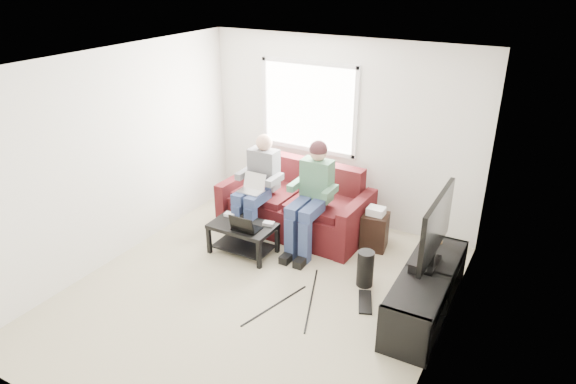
{
  "coord_description": "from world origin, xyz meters",
  "views": [
    {
      "loc": [
        2.69,
        -4.1,
        3.48
      ],
      "look_at": [
        0.08,
        0.6,
        1.06
      ],
      "focal_mm": 32.0,
      "sensor_mm": 36.0,
      "label": 1
    }
  ],
  "objects_px": {
    "tv": "(436,227)",
    "subwoofer": "(365,269)",
    "coffee_table": "(243,232)",
    "tv_stand": "(425,295)",
    "sofa": "(297,207)",
    "end_table": "(375,230)"
  },
  "relations": [
    {
      "from": "tv",
      "to": "subwoofer",
      "type": "relative_size",
      "value": 2.49
    },
    {
      "from": "coffee_table",
      "to": "subwoofer",
      "type": "xyz_separation_m",
      "value": [
        1.65,
        0.08,
        -0.08
      ]
    },
    {
      "from": "coffee_table",
      "to": "tv_stand",
      "type": "relative_size",
      "value": 0.5
    },
    {
      "from": "sofa",
      "to": "tv_stand",
      "type": "distance_m",
      "value": 2.35
    },
    {
      "from": "tv_stand",
      "to": "tv",
      "type": "distance_m",
      "value": 0.77
    },
    {
      "from": "tv_stand",
      "to": "end_table",
      "type": "height_order",
      "value": "end_table"
    },
    {
      "from": "coffee_table",
      "to": "tv",
      "type": "bearing_deg",
      "value": -0.57
    },
    {
      "from": "end_table",
      "to": "tv",
      "type": "bearing_deg",
      "value": -45.23
    },
    {
      "from": "tv",
      "to": "end_table",
      "type": "height_order",
      "value": "tv"
    },
    {
      "from": "end_table",
      "to": "subwoofer",
      "type": "bearing_deg",
      "value": -76.38
    },
    {
      "from": "coffee_table",
      "to": "subwoofer",
      "type": "bearing_deg",
      "value": 2.68
    },
    {
      "from": "coffee_table",
      "to": "tv",
      "type": "xyz_separation_m",
      "value": [
        2.4,
        -0.02,
        0.71
      ]
    },
    {
      "from": "sofa",
      "to": "coffee_table",
      "type": "height_order",
      "value": "sofa"
    },
    {
      "from": "coffee_table",
      "to": "end_table",
      "type": "relative_size",
      "value": 1.41
    },
    {
      "from": "tv",
      "to": "end_table",
      "type": "distance_m",
      "value": 1.56
    },
    {
      "from": "tv_stand",
      "to": "tv",
      "type": "xyz_separation_m",
      "value": [
        -0.0,
        0.1,
        0.76
      ]
    },
    {
      "from": "tv",
      "to": "end_table",
      "type": "bearing_deg",
      "value": 134.77
    },
    {
      "from": "tv",
      "to": "coffee_table",
      "type": "bearing_deg",
      "value": 179.43
    },
    {
      "from": "sofa",
      "to": "tv",
      "type": "height_order",
      "value": "tv"
    },
    {
      "from": "sofa",
      "to": "tv",
      "type": "bearing_deg",
      "value": -23.95
    },
    {
      "from": "coffee_table",
      "to": "tv_stand",
      "type": "xyz_separation_m",
      "value": [
        2.41,
        -0.12,
        -0.06
      ]
    },
    {
      "from": "coffee_table",
      "to": "end_table",
      "type": "xyz_separation_m",
      "value": [
        1.44,
        0.95,
        -0.04
      ]
    }
  ]
}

